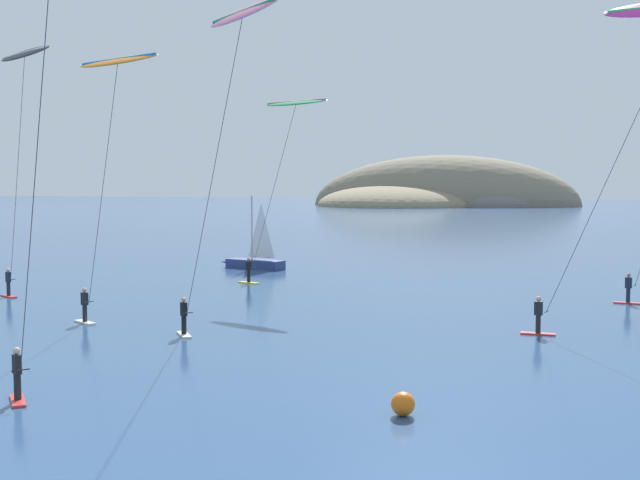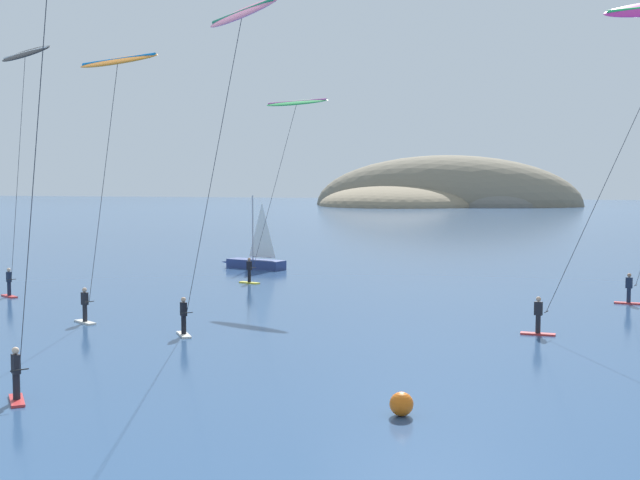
% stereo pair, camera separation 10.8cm
% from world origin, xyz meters
% --- Properties ---
extents(headland_island, '(74.60, 55.35, 28.10)m').
position_xyz_m(headland_island, '(-24.88, 213.49, 0.00)').
color(headland_island, slate).
rests_on(headland_island, ground).
extents(sailboat_near, '(5.95, 2.56, 5.70)m').
position_xyz_m(sailboat_near, '(-12.58, 47.56, 0.64)').
color(sailboat_near, navy).
rests_on(sailboat_near, ground).
extents(kitesurfer_green, '(7.19, 3.33, 11.97)m').
position_xyz_m(kitesurfer_green, '(-5.75, 37.68, 10.69)').
color(kitesurfer_green, yellow).
rests_on(kitesurfer_green, ground).
extents(kitesurfer_orange, '(6.08, 2.96, 12.50)m').
position_xyz_m(kitesurfer_orange, '(-8.55, 21.84, 11.12)').
color(kitesurfer_orange, silver).
rests_on(kitesurfer_orange, ground).
extents(kitesurfer_black, '(6.18, 3.79, 14.20)m').
position_xyz_m(kitesurfer_black, '(-17.87, 27.58, 12.68)').
color(kitesurfer_black, red).
rests_on(kitesurfer_black, ground).
extents(kitesurfer_pink, '(7.37, 6.37, 13.42)m').
position_xyz_m(kitesurfer_pink, '(-0.94, 18.05, 11.80)').
color(kitesurfer_pink, silver).
rests_on(kitesurfer_pink, ground).
extents(marker_buoy, '(0.70, 0.70, 0.70)m').
position_xyz_m(marker_buoy, '(6.70, 12.36, 0.35)').
color(marker_buoy, orange).
rests_on(marker_buoy, ground).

